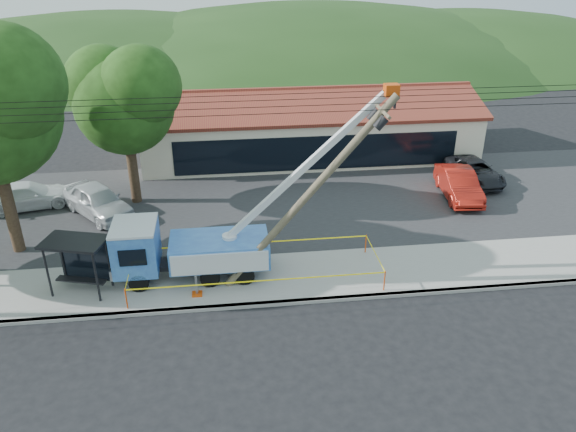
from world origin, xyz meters
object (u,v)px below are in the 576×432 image
(leaning_pole, at_px, (316,186))
(car_red, at_px, (457,198))
(bus_shelter, at_px, (78,252))
(car_silver, at_px, (101,216))
(car_white, at_px, (30,209))
(utility_truck, at_px, (189,246))
(car_dark, at_px, (473,182))

(leaning_pole, xyz_separation_m, car_red, (9.73, 7.66, -4.60))
(car_red, bearing_deg, leaning_pole, -135.98)
(leaning_pole, relative_size, bus_shelter, 2.90)
(car_silver, bearing_deg, leaning_pole, -75.32)
(car_red, xyz_separation_m, car_white, (-24.32, 1.61, 0.00))
(utility_truck, xyz_separation_m, car_silver, (-5.15, 6.83, -1.61))
(leaning_pole, relative_size, car_red, 1.71)
(bus_shelter, bearing_deg, car_silver, 111.03)
(utility_truck, distance_m, car_red, 16.59)
(leaning_pole, distance_m, car_dark, 15.89)
(car_white, xyz_separation_m, car_dark, (26.23, 0.51, 0.00))
(leaning_pole, bearing_deg, bus_shelter, 177.38)
(car_white, bearing_deg, utility_truck, -146.30)
(leaning_pole, relative_size, car_dark, 1.76)
(bus_shelter, height_order, car_dark, bus_shelter)
(utility_truck, bearing_deg, car_silver, 126.99)
(leaning_pole, xyz_separation_m, car_white, (-14.59, 9.28, -4.60))
(leaning_pole, distance_m, car_silver, 13.88)
(leaning_pole, bearing_deg, utility_truck, 169.61)
(utility_truck, height_order, bus_shelter, utility_truck)
(car_silver, height_order, car_dark, car_silver)
(car_silver, bearing_deg, utility_truck, -91.69)
(leaning_pole, bearing_deg, car_red, 38.23)
(leaning_pole, xyz_separation_m, car_dark, (11.64, 9.78, -4.60))
(bus_shelter, height_order, car_red, bus_shelter)
(utility_truck, relative_size, car_silver, 2.43)
(car_white, height_order, car_dark, car_white)
(car_red, relative_size, car_dark, 1.03)
(leaning_pole, bearing_deg, car_silver, 143.36)
(car_dark, bearing_deg, car_silver, 179.54)
(car_silver, distance_m, car_dark, 22.24)
(leaning_pole, xyz_separation_m, bus_shelter, (-9.89, 0.45, -2.67))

